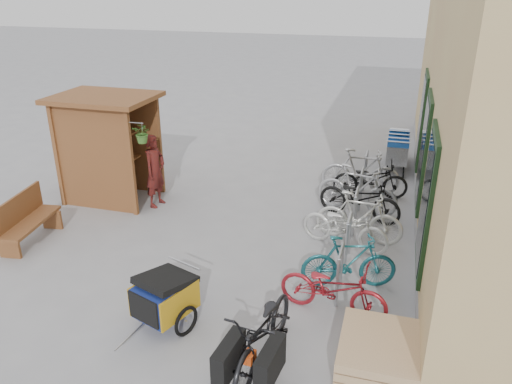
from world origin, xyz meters
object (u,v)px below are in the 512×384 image
(bike_1, at_px, (349,262))
(bike_0, at_px, (333,289))
(bike_7, at_px, (360,172))
(kiosk, at_px, (104,134))
(pallet_stack, at_px, (378,353))
(bike_5, at_px, (357,189))
(bike_4, at_px, (360,198))
(person_kiosk, at_px, (155,171))
(child_trailer, at_px, (165,296))
(bike_6, at_px, (370,179))
(cargo_bike, at_px, (263,335))
(shopping_carts, at_px, (398,146))
(bench, at_px, (26,219))
(bike_2, at_px, (345,226))
(bike_3, at_px, (359,217))

(bike_1, bearing_deg, bike_0, 154.28)
(bike_7, bearing_deg, kiosk, 104.89)
(pallet_stack, relative_size, bike_5, 0.67)
(bike_4, bearing_deg, person_kiosk, 113.33)
(child_trailer, distance_m, bike_6, 6.09)
(bike_0, xyz_separation_m, bike_5, (-0.02, 3.73, 0.10))
(child_trailer, distance_m, bike_5, 5.19)
(cargo_bike, relative_size, bike_1, 1.24)
(pallet_stack, xyz_separation_m, cargo_bike, (-1.44, -0.40, 0.28))
(child_trailer, relative_size, bike_5, 0.83)
(shopping_carts, xyz_separation_m, child_trailer, (-3.05, -7.85, -0.11))
(bike_4, bearing_deg, bench, 131.19)
(person_kiosk, bearing_deg, pallet_stack, -119.67)
(pallet_stack, bearing_deg, shopping_carts, 90.00)
(bike_2, height_order, bike_4, bike_4)
(kiosk, bearing_deg, bike_0, -27.70)
(bench, distance_m, bike_4, 6.64)
(bike_0, bearing_deg, bike_2, 10.88)
(bike_2, distance_m, bike_5, 1.63)
(bench, distance_m, bike_5, 6.69)
(cargo_bike, xyz_separation_m, bike_6, (0.91, 5.99, -0.04))
(kiosk, height_order, bike_7, kiosk)
(pallet_stack, height_order, bike_0, bike_0)
(bike_2, bearing_deg, bike_3, -19.42)
(cargo_bike, bearing_deg, bike_0, 68.85)
(bike_2, bearing_deg, pallet_stack, -149.78)
(pallet_stack, relative_size, bike_6, 0.71)
(shopping_carts, bearing_deg, child_trailer, -111.21)
(shopping_carts, height_order, bike_0, shopping_carts)
(bike_2, height_order, bike_3, bike_3)
(bike_1, distance_m, bike_4, 2.64)
(kiosk, xyz_separation_m, pallet_stack, (6.28, -3.87, -1.34))
(bike_3, bearing_deg, bike_2, 150.57)
(bike_3, height_order, bike_4, bike_3)
(bike_4, bearing_deg, bike_5, 32.08)
(shopping_carts, distance_m, cargo_bike, 8.41)
(bench, distance_m, bike_6, 7.34)
(person_kiosk, distance_m, bike_5, 4.42)
(pallet_stack, bearing_deg, bike_3, 99.92)
(pallet_stack, distance_m, bike_1, 1.87)
(bike_4, bearing_deg, bike_3, -159.53)
(bike_1, relative_size, bike_6, 0.91)
(bike_4, bearing_deg, shopping_carts, 5.29)
(bike_1, distance_m, bike_2, 1.33)
(kiosk, bearing_deg, bike_6, 16.65)
(shopping_carts, relative_size, bike_2, 1.10)
(bike_6, bearing_deg, cargo_bike, 164.04)
(bike_0, bearing_deg, bike_6, 6.36)
(shopping_carts, distance_m, bike_0, 6.96)
(person_kiosk, bearing_deg, bike_1, -107.50)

